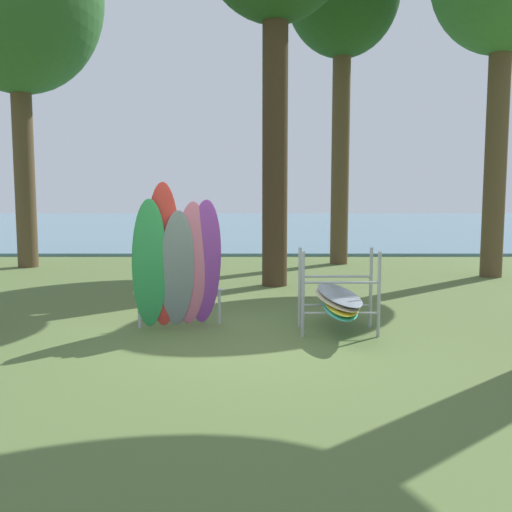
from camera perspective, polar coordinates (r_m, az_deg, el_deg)
ground_plane at (r=8.22m, az=-2.01°, el=-8.47°), size 80.00×80.00×0.00m
lake_water at (r=36.82m, az=-0.52°, el=3.13°), size 80.00×36.00×0.10m
leaning_board_pile at (r=8.84m, az=-7.91°, el=-0.84°), size 1.45×1.02×2.25m
board_storage_rack at (r=8.77m, az=8.03°, el=-4.26°), size 1.15×2.13×1.25m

